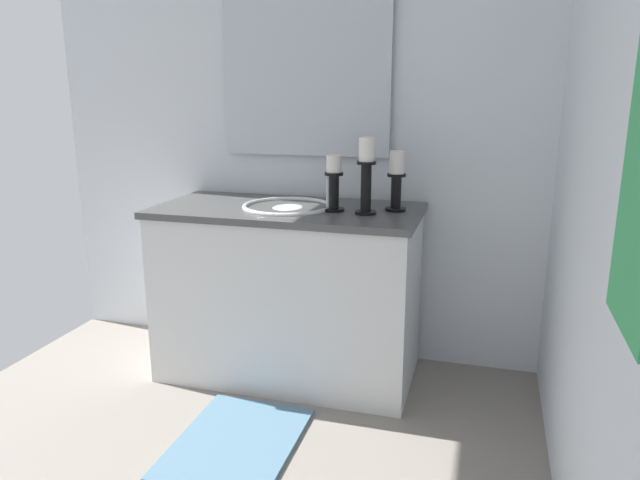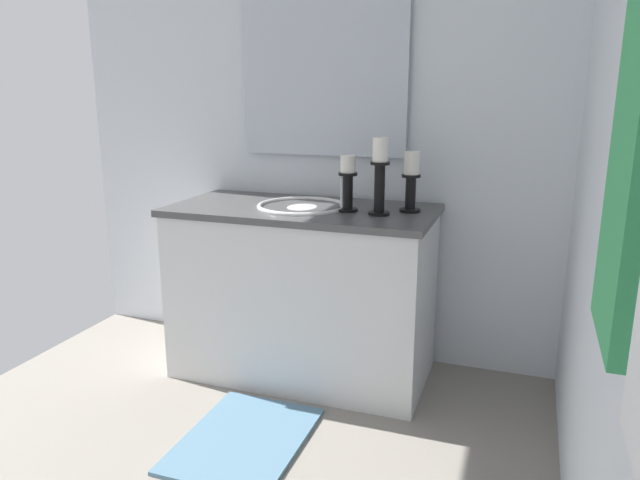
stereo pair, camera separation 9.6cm
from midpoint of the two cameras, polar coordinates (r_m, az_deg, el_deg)
wall_left at (r=2.93m, az=-0.07°, el=12.76°), size 0.04×2.47×2.45m
vanity_cabinet at (r=2.75m, az=-0.67°, el=-4.94°), size 0.58×1.18×0.79m
sink_basin at (r=2.65m, az=-0.68°, el=2.37°), size 0.40×0.40×0.24m
mirror at (r=2.86m, az=1.28°, el=15.85°), size 0.02×0.80×0.77m
candle_holder_tall at (r=2.55m, az=9.78°, el=5.65°), size 0.09×0.09×0.26m
candle_holder_short at (r=2.47m, az=6.87°, el=6.31°), size 0.09×0.09×0.32m
candle_holder_mid at (r=2.53m, az=3.77°, el=5.52°), size 0.09×0.09×0.24m
towel_near_vanity at (r=0.93m, az=30.34°, el=6.53°), size 0.24×0.03×0.51m
bath_mat at (r=2.40m, az=-6.09°, el=-18.48°), size 0.60×0.44×0.02m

